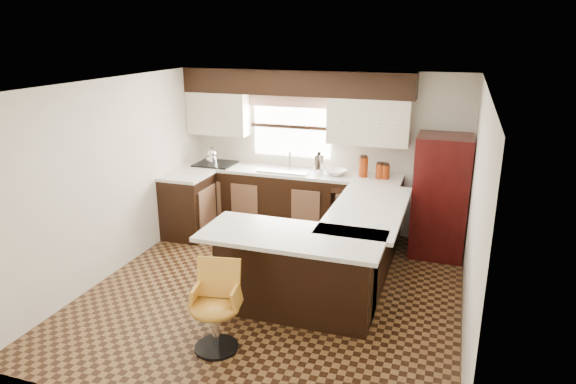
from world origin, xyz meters
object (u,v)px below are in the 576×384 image
(peninsula_long, at_px, (362,246))
(peninsula_return, at_px, (296,274))
(refrigerator, at_px, (440,196))
(bar_chair, at_px, (215,309))

(peninsula_long, distance_m, peninsula_return, 1.11)
(peninsula_long, relative_size, refrigerator, 1.19)
(peninsula_long, height_order, bar_chair, peninsula_long)
(peninsula_long, bearing_deg, peninsula_return, -118.30)
(peninsula_long, bearing_deg, refrigerator, 53.37)
(refrigerator, bearing_deg, peninsula_long, -126.63)
(peninsula_return, bearing_deg, peninsula_long, 61.70)
(bar_chair, bearing_deg, peninsula_return, 49.57)
(peninsula_return, relative_size, refrigerator, 1.01)
(refrigerator, xyz_separation_m, bar_chair, (-1.87, -2.98, -0.39))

